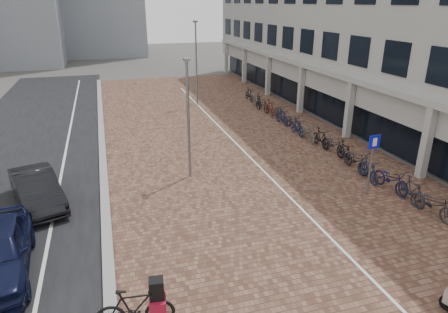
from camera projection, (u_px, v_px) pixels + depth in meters
ground at (280, 263)px, 12.26m from camera, size 140.00×140.00×0.00m
plaza_brick at (227, 138)px, 23.48m from camera, size 14.50×42.00×0.04m
street_asphalt at (24, 158)px, 20.50m from camera, size 8.00×50.00×0.03m
curb at (102, 149)px, 21.53m from camera, size 0.35×42.00×0.14m
lane_line at (65, 153)px, 21.04m from camera, size 0.12×44.00×0.00m
parking_line at (230, 137)px, 23.53m from camera, size 0.10×30.00×0.00m
car_dark at (37, 189)px, 15.54m from camera, size 2.67×4.43×1.38m
hero_bike at (135, 308)px, 9.63m from camera, size 1.99×0.78×1.37m
parking_sign at (372, 155)px, 15.86m from camera, size 0.56×0.12×2.66m
lamp_near at (188, 121)px, 17.35m from camera, size 0.12×0.12×5.32m
lamp_far at (196, 65)px, 29.89m from camera, size 0.12×0.12×6.20m
bike_row at (306, 130)px, 23.31m from camera, size 1.22×21.45×1.05m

